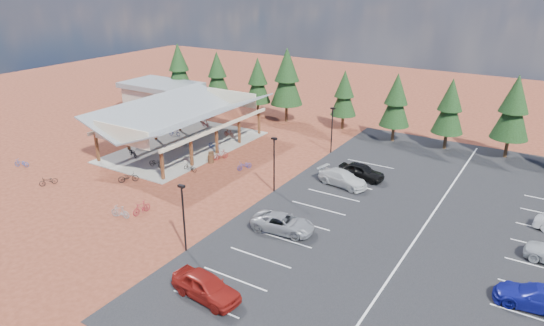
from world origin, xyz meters
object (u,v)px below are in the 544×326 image
Objects in this scene: bike_14 at (245,165)px; bike_16 at (190,168)px; lamp_post_0 at (183,214)px; bike_4 at (156,163)px; bike_1 at (141,145)px; bike_6 at (214,145)px; bike_7 at (229,133)px; bike_13 at (120,212)px; bike_8 at (48,181)px; lamp_post_1 at (274,161)px; trash_bin_1 at (211,159)px; bike_pavilion at (183,115)px; bike_11 at (142,208)px; bike_15 at (221,155)px; bike_5 at (188,144)px; car_0 at (206,286)px; trash_bin_0 at (211,156)px; bike_10 at (22,163)px; car_2 at (283,223)px; car_3 at (343,178)px; bike_0 at (133,152)px; bike_3 at (205,123)px; outbuilding at (162,95)px; bike_2 at (175,132)px; lamp_post_2 at (332,127)px; car_4 at (361,171)px; car_7 at (539,297)px; bike_12 at (128,177)px.

bike_16 is (-4.30, -3.33, -0.03)m from bike_14.
lamp_post_0 is 2.78× the size of bike_4.
bike_6 is at bearing -72.43° from bike_1.
bike_1 reaches higher than bike_7.
bike_8 is at bearing -105.99° from bike_13.
lamp_post_1 is 10.03m from trash_bin_1.
bike_pavilion is 10.82× the size of bike_11.
bike_pavilion is 10.97× the size of bike_15.
bike_5 is at bearing -28.54° from bike_pavilion.
car_0 is (4.67, -3.45, -2.14)m from lamp_post_0.
car_0 is at bearing -52.22° from trash_bin_0.
bike_5 is 17.08m from bike_10.
car_3 is (0.31, 10.37, 0.03)m from car_2.
lamp_post_0 is 21.70m from bike_6.
lamp_post_0 is 25.45m from bike_10.
bike_0 is 22.59m from car_2.
trash_bin_0 is 0.60× the size of bike_3.
bike_10 is at bearing -161.15° from lamp_post_1.
car_3 reaches higher than bike_14.
car_0 reaches higher than bike_4.
outbuilding is at bearing 145.67° from trash_bin_1.
car_0 is 0.97× the size of car_3.
trash_bin_1 is 0.59× the size of bike_2.
car_3 is at bearing 30.81° from bike_14.
lamp_post_2 is 21.68m from bike_0.
lamp_post_1 is at bearing 143.25° from car_4.
lamp_post_0 is 23.01m from bike_1.
bike_11 is 0.36× the size of car_7.
car_4 is (14.99, 4.25, 0.35)m from trash_bin_1.
bike_2 is 1.00× the size of bike_7.
bike_15 reaches higher than bike_12.
bike_13 is 0.99× the size of bike_15.
lamp_post_0 is 1.16× the size of car_4.
bike_5 is at bearing -135.06° from bike_2.
bike_11 is (10.93, -21.65, -0.01)m from bike_3.
bike_15 is at bearing 41.72° from trash_bin_0.
bike_pavilion is 11.62× the size of bike_14.
bike_1 is at bearing -106.04° from car_7.
car_3 is (17.62, 9.94, 0.25)m from bike_12.
bike_pavilion is 6.40m from trash_bin_0.
outbuilding reaches higher than car_0.
bike_16 is at bearing -135.51° from bike_3.
bike_13 is at bearing -151.59° from bike_4.
bike_15 is at bearing -36.44° from bike_4.
lamp_post_1 is 2.73× the size of bike_12.
lamp_post_0 is 3.37× the size of bike_7.
trash_bin_0 and bike_2 have the same top height.
bike_5 is 5.06m from bike_15.
trash_bin_0 is 0.19× the size of car_3.
bike_13 is at bearing -109.00° from lamp_post_2.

